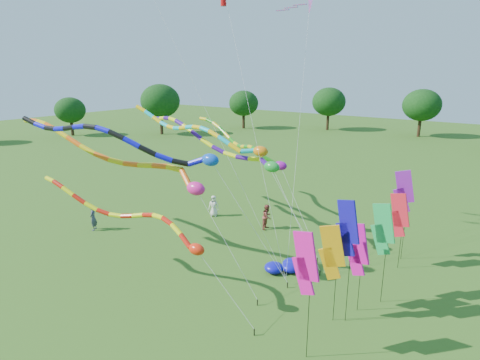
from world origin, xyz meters
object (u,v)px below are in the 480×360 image
Objects in this scene: tube_kite_orange at (119,156)px; blue_nylon_heap at (288,266)px; tube_kite_red at (137,220)px; person_c at (267,217)px; person_a at (214,206)px; person_b at (93,218)px.

tube_kite_orange is 12.57× the size of blue_nylon_heap.
tube_kite_red reaches higher than person_c.
tube_kite_orange reaches higher than person_a.
person_c is (4.54, 8.17, -5.00)m from tube_kite_orange.
tube_kite_red is 9.53m from person_b.
person_b is (-4.85, -6.77, 0.08)m from person_a.
person_c is (0.83, 10.23, -2.80)m from tube_kite_red.
person_a is (0.05, 7.97, -5.08)m from tube_kite_orange.
blue_nylon_heap is 13.62m from person_b.
tube_kite_orange is 10.60m from person_c.
person_b is at bearing 165.59° from tube_kite_orange.
tube_kite_red is at bearing -94.98° from person_a.
tube_kite_orange is 7.04m from person_b.
tube_kite_orange is 10.39× the size of person_c.
person_b is at bearing 156.13° from tube_kite_red.
blue_nylon_heap is at bearing 23.97° from tube_kite_orange.
tube_kite_red is 7.83× the size of person_a.
person_b is (-8.51, 3.27, -2.79)m from tube_kite_red.
tube_kite_red is 8.62× the size of blue_nylon_heap.
blue_nylon_heap is at bearing -50.91° from person_a.
tube_kite_red is 4.78m from tube_kite_orange.
person_a is at bearing 89.33° from tube_kite_orange.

